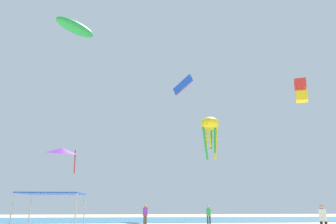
{
  "coord_description": "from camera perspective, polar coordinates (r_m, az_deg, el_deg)",
  "views": [
    {
      "loc": [
        -2.69,
        -18.88,
        1.6
      ],
      "look_at": [
        0.03,
        8.16,
        9.95
      ],
      "focal_mm": 33.09,
      "sensor_mm": 36.0,
      "label": 1
    }
  ],
  "objects": [
    {
      "name": "kite_octopus_yellow",
      "position": [
        35.36,
        7.73,
        -2.55
      ],
      "size": [
        2.7,
        2.7,
        4.87
      ],
      "rotation": [
        0.0,
        0.0,
        4.32
      ],
      "color": "yellow"
    },
    {
      "name": "person_near_tent",
      "position": [
        30.96,
        7.49,
        -18.06
      ],
      "size": [
        0.41,
        0.4,
        1.7
      ],
      "rotation": [
        0.0,
        0.0,
        0.57
      ],
      "color": "#33384C",
      "rests_on": "ground"
    },
    {
      "name": "kite_box_red",
      "position": [
        30.06,
        23.29,
        3.66
      ],
      "size": [
        1.33,
        1.31,
        2.08
      ],
      "rotation": [
        0.0,
        0.0,
        1.1
      ],
      "color": "red"
    },
    {
      "name": "canopy_tent",
      "position": [
        19.21,
        -20.47,
        -14.14
      ],
      "size": [
        3.26,
        2.96,
        2.36
      ],
      "color": "#B2B2B7",
      "rests_on": "ground"
    },
    {
      "name": "kite_delta_purple",
      "position": [
        37.77,
        -18.96,
        -6.75
      ],
      "size": [
        4.59,
        4.63,
        3.18
      ],
      "rotation": [
        0.0,
        0.0,
        3.47
      ],
      "color": "purple"
    },
    {
      "name": "ocean_strip",
      "position": [
        43.25,
        -2.31,
        -19.17
      ],
      "size": [
        110.0,
        18.63,
        0.03
      ],
      "primitive_type": "cube",
      "color": "teal",
      "rests_on": "ground"
    },
    {
      "name": "kite_inflatable_green",
      "position": [
        36.36,
        -16.69,
        14.73
      ],
      "size": [
        4.25,
        4.13,
        1.63
      ],
      "rotation": [
        0.0,
        0.0,
        0.76
      ],
      "color": "green"
    },
    {
      "name": "person_central",
      "position": [
        29.64,
        -4.22,
        -18.07
      ],
      "size": [
        0.43,
        0.44,
        1.82
      ],
      "rotation": [
        0.0,
        0.0,
        1.05
      ],
      "color": "brown",
      "rests_on": "ground"
    },
    {
      "name": "person_leftmost",
      "position": [
        21.33,
        26.63,
        -16.95
      ],
      "size": [
        0.46,
        0.41,
        1.73
      ],
      "rotation": [
        0.0,
        0.0,
        0.11
      ],
      "color": "black",
      "rests_on": "ground"
    },
    {
      "name": "kite_parafoil_blue",
      "position": [
        50.25,
        2.75,
        4.97
      ],
      "size": [
        2.88,
        3.52,
        2.61
      ],
      "rotation": [
        0.0,
        0.0,
        2.2
      ],
      "color": "blue"
    }
  ]
}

